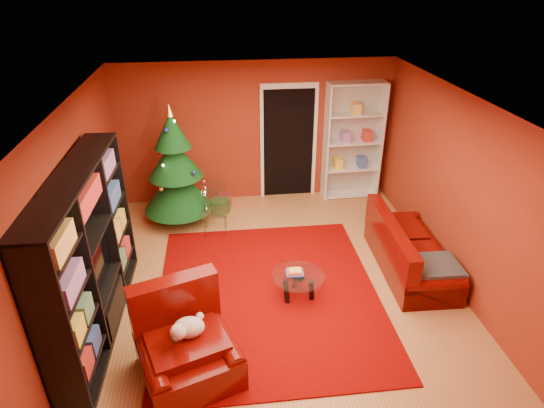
{
  "coord_description": "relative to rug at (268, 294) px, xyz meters",
  "views": [
    {
      "loc": [
        -0.7,
        -5.21,
        4.05
      ],
      "look_at": [
        0.0,
        0.4,
        1.05
      ],
      "focal_mm": 30.0,
      "sensor_mm": 36.0,
      "label": 1
    }
  ],
  "objects": [
    {
      "name": "floor",
      "position": [
        0.14,
        0.28,
        -0.03
      ],
      "size": [
        5.0,
        5.5,
        0.05
      ],
      "primitive_type": "cube",
      "color": "#A36836",
      "rests_on": "ground"
    },
    {
      "name": "ceiling",
      "position": [
        0.14,
        0.28,
        2.62
      ],
      "size": [
        5.0,
        5.5,
        0.05
      ],
      "primitive_type": "cube",
      "color": "silver",
      "rests_on": "wall_back"
    },
    {
      "name": "wall_back",
      "position": [
        0.14,
        3.06,
        1.29
      ],
      "size": [
        5.0,
        0.05,
        2.6
      ],
      "primitive_type": "cube",
      "color": "maroon",
      "rests_on": "ground"
    },
    {
      "name": "wall_left",
      "position": [
        -2.39,
        0.28,
        1.29
      ],
      "size": [
        0.05,
        5.5,
        2.6
      ],
      "primitive_type": "cube",
      "color": "maroon",
      "rests_on": "ground"
    },
    {
      "name": "wall_right",
      "position": [
        2.66,
        0.28,
        1.29
      ],
      "size": [
        0.05,
        5.5,
        2.6
      ],
      "primitive_type": "cube",
      "color": "maroon",
      "rests_on": "ground"
    },
    {
      "name": "doorway",
      "position": [
        0.74,
        3.01,
        1.04
      ],
      "size": [
        1.06,
        0.6,
        2.16
      ],
      "primitive_type": null,
      "color": "black",
      "rests_on": "floor"
    },
    {
      "name": "rug",
      "position": [
        0.0,
        0.0,
        0.0
      ],
      "size": [
        3.01,
        3.5,
        0.02
      ],
      "primitive_type": "cube",
      "rotation": [
        0.0,
        0.0,
        -0.01
      ],
      "color": "#740300",
      "rests_on": "floor"
    },
    {
      "name": "media_unit",
      "position": [
        -2.14,
        -0.31,
        1.03
      ],
      "size": [
        0.48,
        2.72,
        2.07
      ],
      "primitive_type": null,
      "rotation": [
        0.0,
        0.0,
        -0.03
      ],
      "color": "black",
      "rests_on": "floor"
    },
    {
      "name": "christmas_tree",
      "position": [
        -1.31,
        2.23,
        1.02
      ],
      "size": [
        1.5,
        1.5,
        2.12
      ],
      "primitive_type": null,
      "rotation": [
        0.0,
        0.0,
        0.32
      ],
      "color": "#0A3711",
      "rests_on": "floor"
    },
    {
      "name": "gift_box_teal",
      "position": [
        -1.11,
        2.44,
        0.15
      ],
      "size": [
        0.4,
        0.4,
        0.32
      ],
      "primitive_type": "cube",
      "rotation": [
        0.0,
        0.0,
        0.3
      ],
      "color": "teal",
      "rests_on": "floor"
    },
    {
      "name": "gift_box_green",
      "position": [
        -0.6,
        2.4,
        0.13
      ],
      "size": [
        0.36,
        0.36,
        0.28
      ],
      "primitive_type": "cube",
      "rotation": [
        0.0,
        0.0,
        -0.36
      ],
      "color": "#1D551B",
      "rests_on": "floor"
    },
    {
      "name": "gift_box_red",
      "position": [
        -0.52,
        2.75,
        0.1
      ],
      "size": [
        0.27,
        0.27,
        0.21
      ],
      "primitive_type": "cube",
      "rotation": [
        0.0,
        0.0,
        0.32
      ],
      "color": "maroon",
      "rests_on": "floor"
    },
    {
      "name": "white_bookshelf",
      "position": [
        1.93,
        2.85,
        1.1
      ],
      "size": [
        1.06,
        0.4,
        2.27
      ],
      "primitive_type": null,
      "rotation": [
        0.0,
        0.0,
        0.02
      ],
      "color": "white",
      "rests_on": "floor"
    },
    {
      "name": "armchair",
      "position": [
        -1.02,
        -1.26,
        0.41
      ],
      "size": [
        1.38,
        1.38,
        0.84
      ],
      "primitive_type": null,
      "rotation": [
        0.0,
        0.0,
        0.34
      ],
      "color": "#4B0401",
      "rests_on": "rug"
    },
    {
      "name": "dog",
      "position": [
        -0.99,
        -1.2,
        0.62
      ],
      "size": [
        0.48,
        0.42,
        0.27
      ],
      "primitive_type": null,
      "rotation": [
        0.0,
        0.0,
        0.34
      ],
      "color": "beige",
      "rests_on": "armchair"
    },
    {
      "name": "sofa",
      "position": [
        2.16,
        0.35,
        0.4
      ],
      "size": [
        0.92,
        1.92,
        0.81
      ],
      "primitive_type": null,
      "rotation": [
        0.0,
        0.0,
        1.53
      ],
      "color": "#4B0401",
      "rests_on": "rug"
    },
    {
      "name": "coffee_table",
      "position": [
        0.39,
        -0.09,
        0.18
      ],
      "size": [
        0.75,
        0.75,
        0.44
      ],
      "primitive_type": null,
      "rotation": [
        0.0,
        0.0,
        -0.06
      ],
      "color": "gray",
      "rests_on": "rug"
    },
    {
      "name": "acrylic_chair",
      "position": [
        -0.69,
        1.74,
        0.39
      ],
      "size": [
        0.43,
        0.47,
        0.8
      ],
      "primitive_type": null,
      "rotation": [
        0.0,
        0.0,
        -0.05
      ],
      "color": "#66605B",
      "rests_on": "rug"
    }
  ]
}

